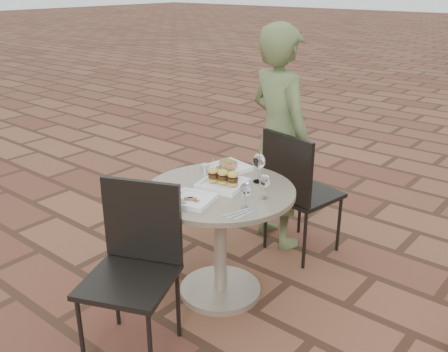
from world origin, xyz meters
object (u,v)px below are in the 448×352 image
Objects in this scene: chair_far at (296,185)px; chair_near at (135,255)px; plate_tuna at (192,200)px; plate_salmon at (228,167)px; diner at (279,138)px; cafe_table at (220,226)px; plate_sliders at (223,181)px.

chair_near is (-0.14, -1.36, 0.00)m from chair_far.
chair_near reaches higher than plate_tuna.
chair_far is 1.36m from chair_near.
plate_salmon is at bearing 107.35° from plate_tuna.
diner is 5.83× the size of plate_salmon.
cafe_table is 0.91m from diner.
diner reaches higher than cafe_table.
cafe_table is at bearing 89.49° from plate_tuna.
diner reaches higher than plate_sliders.
cafe_table is 0.64m from chair_near.
plate_sliders reaches higher than plate_salmon.
plate_salmon is at bearing 70.19° from chair_far.
chair_far is 0.72m from plate_sliders.
chair_near is at bearing -94.20° from cafe_table.
plate_sliders is at bearing 107.47° from cafe_table.
cafe_table is 0.29m from plate_sliders.
cafe_table is at bearing 62.18° from chair_near.
plate_tuna reaches higher than cafe_table.
diner reaches higher than chair_near.
diner is at bearing 97.08° from plate_tuna.
diner is 1.09m from plate_tuna.
chair_far is 1.00× the size of chair_near.
chair_near is 1.49m from diner.
chair_near is at bearing 94.36° from chair_far.
chair_near is 3.36× the size of plate_tuna.
diner is (-0.09, 1.47, 0.27)m from chair_near.
chair_far reaches higher than plate_tuna.
chair_far is 3.36× the size of plate_tuna.
plate_tuna is at bearing -87.74° from plate_sliders.
chair_near is 3.32× the size of plate_salmon.
cafe_table is 2.97× the size of plate_sliders.
diner is at bearing 69.84° from chair_near.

